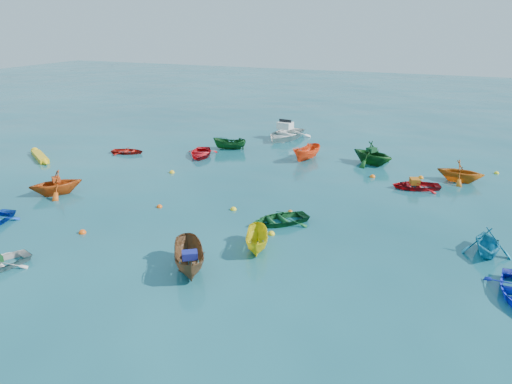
% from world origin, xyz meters
% --- Properties ---
extents(ground, '(160.00, 160.00, 0.00)m').
position_xyz_m(ground, '(0.00, 0.00, 0.00)').
color(ground, '#0A424F').
rests_on(ground, ground).
extents(sampan_brown_mid, '(2.90, 3.49, 1.30)m').
position_xyz_m(sampan_brown_mid, '(0.92, -4.31, 0.00)').
color(sampan_brown_mid, brown).
rests_on(sampan_brown_mid, ground).
extents(dinghy_orange_w, '(3.92, 4.00, 1.60)m').
position_xyz_m(dinghy_orange_w, '(-11.43, 0.97, 0.00)').
color(dinghy_orange_w, '#CD4F13').
rests_on(dinghy_orange_w, ground).
extents(sampan_yellow_mid, '(1.91, 2.90, 1.05)m').
position_xyz_m(sampan_yellow_mid, '(2.75, -1.32, 0.00)').
color(sampan_yellow_mid, gold).
rests_on(sampan_yellow_mid, ground).
extents(dinghy_green_e, '(3.74, 3.75, 0.64)m').
position_xyz_m(dinghy_green_e, '(2.61, 2.02, 0.00)').
color(dinghy_green_e, '#135225').
rests_on(dinghy_green_e, ground).
extents(dinghy_cyan_se, '(2.43, 2.74, 1.32)m').
position_xyz_m(dinghy_cyan_se, '(12.49, 2.34, 0.00)').
color(dinghy_cyan_se, teal).
rests_on(dinghy_cyan_se, ground).
extents(dinghy_red_nw, '(2.89, 2.37, 0.52)m').
position_xyz_m(dinghy_red_nw, '(-13.39, 10.60, 0.00)').
color(dinghy_red_nw, '#AA160E').
rests_on(dinghy_red_nw, ground).
extents(sampan_orange_n, '(1.96, 3.36, 1.22)m').
position_xyz_m(sampan_orange_n, '(0.22, 14.26, 0.00)').
color(sampan_orange_n, '#F74A17').
rests_on(sampan_orange_n, ground).
extents(dinghy_green_n, '(4.34, 4.14, 1.78)m').
position_xyz_m(dinghy_green_n, '(4.94, 15.07, 0.00)').
color(dinghy_green_n, '#104716').
rests_on(dinghy_green_n, ground).
extents(dinghy_red_ne, '(3.44, 2.91, 0.61)m').
position_xyz_m(dinghy_red_ne, '(8.53, 10.58, 0.00)').
color(dinghy_red_ne, '#B20E13').
rests_on(dinghy_red_ne, ground).
extents(dinghy_red_far, '(3.41, 3.95, 0.69)m').
position_xyz_m(dinghy_red_far, '(-7.65, 12.10, 0.00)').
color(dinghy_red_far, red).
rests_on(dinghy_red_far, ground).
extents(dinghy_orange_far, '(3.19, 2.85, 1.53)m').
position_xyz_m(dinghy_orange_far, '(11.00, 13.19, 0.00)').
color(dinghy_orange_far, '#CA6413').
rests_on(dinghy_orange_far, ground).
extents(sampan_green_far, '(2.86, 1.69, 1.04)m').
position_xyz_m(sampan_green_far, '(-6.53, 14.89, 0.00)').
color(sampan_green_far, '#10461A').
rests_on(sampan_green_far, ground).
extents(kayak_yellow, '(3.83, 2.88, 0.43)m').
position_xyz_m(kayak_yellow, '(-18.49, 6.66, 0.00)').
color(kayak_yellow, yellow).
rests_on(kayak_yellow, ground).
extents(motorboat_white, '(4.23, 5.42, 1.63)m').
position_xyz_m(motorboat_white, '(-3.66, 20.20, 0.00)').
color(motorboat_white, white).
rests_on(motorboat_white, ground).
extents(tarp_blue_a, '(0.80, 0.76, 0.31)m').
position_xyz_m(tarp_blue_a, '(1.00, -4.44, 0.80)').
color(tarp_blue_a, navy).
rests_on(tarp_blue_a, sampan_brown_mid).
extents(tarp_orange_a, '(0.72, 0.69, 0.28)m').
position_xyz_m(tarp_orange_a, '(-11.40, 1.01, 0.94)').
color(tarp_orange_a, '#C64214').
rests_on(tarp_orange_a, dinghy_orange_w).
extents(tarp_green_b, '(0.76, 0.83, 0.32)m').
position_xyz_m(tarp_green_b, '(4.85, 15.11, 1.05)').
color(tarp_green_b, '#10421F').
rests_on(tarp_green_b, dinghy_green_n).
extents(tarp_orange_b, '(0.75, 0.86, 0.35)m').
position_xyz_m(tarp_orange_b, '(8.43, 10.55, 0.48)').
color(tarp_orange_b, '#B75E12').
rests_on(tarp_orange_b, dinghy_red_ne).
extents(buoy_or_a, '(0.38, 0.38, 0.38)m').
position_xyz_m(buoy_or_a, '(-5.99, -3.03, 0.00)').
color(buoy_or_a, '#FF540D').
rests_on(buoy_or_a, ground).
extents(buoy_ye_a, '(0.36, 0.36, 0.36)m').
position_xyz_m(buoy_ye_a, '(-0.43, 2.79, 0.00)').
color(buoy_ye_a, yellow).
rests_on(buoy_ye_a, ground).
extents(buoy_or_b, '(0.30, 0.30, 0.30)m').
position_xyz_m(buoy_or_b, '(2.61, 3.66, 0.00)').
color(buoy_or_b, '#D2610B').
rests_on(buoy_or_b, ground).
extents(buoy_ye_b, '(0.38, 0.38, 0.38)m').
position_xyz_m(buoy_ye_b, '(-7.37, 7.46, 0.00)').
color(buoy_ye_b, yellow).
rests_on(buoy_ye_b, ground).
extents(buoy_or_c, '(0.34, 0.34, 0.34)m').
position_xyz_m(buoy_or_c, '(-4.46, 1.51, 0.00)').
color(buoy_or_c, '#F4570D').
rests_on(buoy_or_c, ground).
extents(buoy_ye_c, '(0.37, 0.37, 0.37)m').
position_xyz_m(buoy_ye_c, '(2.73, 0.50, 0.00)').
color(buoy_ye_c, yellow).
rests_on(buoy_ye_c, ground).
extents(buoy_or_d, '(0.38, 0.38, 0.38)m').
position_xyz_m(buoy_or_d, '(5.59, 11.87, 0.00)').
color(buoy_or_d, orange).
rests_on(buoy_or_d, ground).
extents(buoy_ye_d, '(0.31, 0.31, 0.31)m').
position_xyz_m(buoy_ye_d, '(-8.31, 16.82, 0.00)').
color(buoy_ye_d, yellow).
rests_on(buoy_ye_d, ground).
extents(buoy_or_e, '(0.37, 0.37, 0.37)m').
position_xyz_m(buoy_or_e, '(8.61, 12.91, 0.00)').
color(buoy_or_e, orange).
rests_on(buoy_or_e, ground).
extents(buoy_ye_e, '(0.33, 0.33, 0.33)m').
position_xyz_m(buoy_ye_e, '(13.30, 16.03, 0.00)').
color(buoy_ye_e, yellow).
rests_on(buoy_ye_e, ground).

